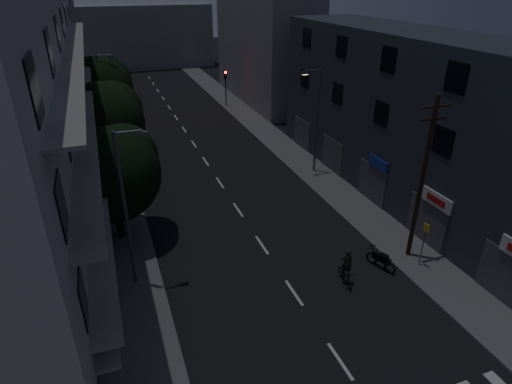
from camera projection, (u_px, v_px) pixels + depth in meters
ground at (204, 159)px, 36.72m from camera, size 160.00×160.00×0.00m
sidewalk_left at (113, 171)px, 34.38m from camera, size 3.00×90.00×0.15m
sidewalk_right at (284, 148)px, 38.98m from camera, size 3.00×90.00×0.15m
lane_markings at (189, 136)px, 41.96m from camera, size 0.15×60.50×0.01m
building_left at (20, 117)px, 24.03m from camera, size 7.00×36.00×14.00m
building_right at (413, 119)px, 28.69m from camera, size 6.19×28.00×11.00m
building_far_left at (49, 36)px, 48.73m from camera, size 6.00×20.00×16.00m
building_far_right at (264, 46)px, 51.73m from camera, size 6.00×20.00×13.00m
building_far_end at (138, 37)px, 72.21m from camera, size 24.00×8.00×10.00m
tree_near at (112, 171)px, 23.81m from camera, size 5.46×5.46×6.73m
tree_mid at (103, 121)px, 30.61m from camera, size 6.03×6.03×7.42m
tree_far at (99, 89)px, 38.53m from camera, size 6.23×6.23×7.71m
traffic_signal_far_right at (226, 81)px, 50.07m from camera, size 0.28×0.37×4.10m
traffic_signal_far_left at (111, 91)px, 45.72m from camera, size 0.28×0.37×4.10m
street_lamp_left_near at (127, 204)px, 19.80m from camera, size 1.51×0.25×8.00m
street_lamp_right at (316, 116)px, 32.23m from camera, size 1.51×0.25×8.00m
street_lamp_left_far at (104, 96)px, 37.82m from camera, size 1.51×0.25×8.00m
utility_pole at (423, 177)px, 21.79m from camera, size 1.80×0.24×9.00m
bus_stop_sign at (424, 237)px, 22.26m from camera, size 0.06×0.35×2.52m
motorcycle at (381, 260)px, 22.81m from camera, size 0.82×1.80×1.20m
cyclist at (346, 272)px, 21.60m from camera, size 0.76×1.68×2.05m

